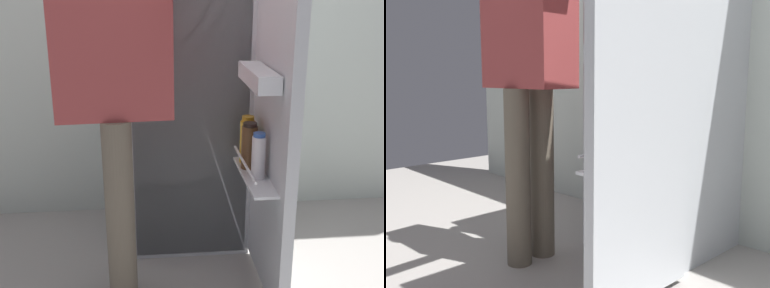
{
  "view_description": "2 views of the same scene",
  "coord_description": "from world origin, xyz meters",
  "views": [
    {
      "loc": [
        -0.21,
        -1.99,
        1.37
      ],
      "look_at": [
        -0.02,
        0.01,
        0.7
      ],
      "focal_mm": 45.99,
      "sensor_mm": 36.0,
      "label": 1
    },
    {
      "loc": [
        1.37,
        -1.39,
        0.93
      ],
      "look_at": [
        -0.04,
        -0.04,
        0.62
      ],
      "focal_mm": 41.66,
      "sensor_mm": 36.0,
      "label": 2
    }
  ],
  "objects": [
    {
      "name": "ground_plane",
      "position": [
        0.0,
        0.0,
        0.0
      ],
      "size": [
        5.98,
        5.98,
        0.0
      ],
      "primitive_type": "plane",
      "color": "gray"
    },
    {
      "name": "kitchen_wall",
      "position": [
        0.0,
        0.91,
        1.24
      ],
      "size": [
        4.4,
        0.1,
        2.47
      ],
      "primitive_type": "cube",
      "color": "beige",
      "rests_on": "ground_plane"
    },
    {
      "name": "refrigerator",
      "position": [
        0.02,
        0.5,
        0.9
      ],
      "size": [
        0.65,
        1.19,
        1.8
      ],
      "color": "silver",
      "rests_on": "ground_plane"
    },
    {
      "name": "person",
      "position": [
        -0.32,
        -0.08,
        1.04
      ],
      "size": [
        0.59,
        0.76,
        1.72
      ],
      "color": "#665B4C",
      "rests_on": "ground_plane"
    }
  ]
}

